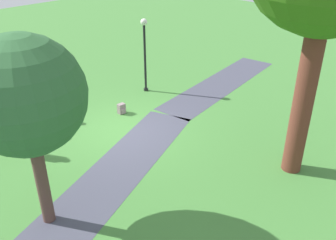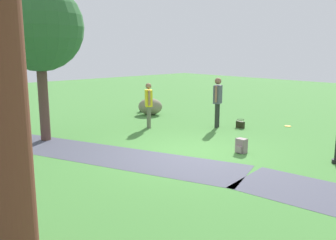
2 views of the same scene
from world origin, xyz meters
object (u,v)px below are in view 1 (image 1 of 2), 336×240
young_tree_near_path (25,97)px  frisbee_on_grass (48,90)px  woman_with_handbag (30,93)px  lamp_post (145,47)px  man_near_boulder (11,128)px  spare_backpack_on_lawn (122,109)px  handbag_on_grass (43,105)px

young_tree_near_path → frisbee_on_grass: size_ratio=20.23×
young_tree_near_path → woman_with_handbag: (-2.45, -5.39, -2.37)m
lamp_post → woman_with_handbag: (4.77, -1.12, -0.94)m
woman_with_handbag → frisbee_on_grass: woman_with_handbag is taller
woman_with_handbag → man_near_boulder: (1.63, 1.87, -0.12)m
young_tree_near_path → man_near_boulder: size_ratio=2.96×
spare_backpack_on_lawn → frisbee_on_grass: (0.91, -4.13, -0.18)m
young_tree_near_path → lamp_post: 8.51m
lamp_post → handbag_on_grass: 4.82m
young_tree_near_path → man_near_boulder: 4.40m
young_tree_near_path → lamp_post: size_ratio=1.50×
young_tree_near_path → handbag_on_grass: young_tree_near_path is taller
young_tree_near_path → handbag_on_grass: size_ratio=14.58×
man_near_boulder → frisbee_on_grass: 5.20m
lamp_post → frisbee_on_grass: lamp_post is taller
spare_backpack_on_lawn → woman_with_handbag: bearing=-38.9°
man_near_boulder → spare_backpack_on_lawn: (-4.23, 0.23, -0.74)m
young_tree_near_path → man_near_boulder: bearing=-103.0°
lamp_post → woman_with_handbag: size_ratio=1.77×
lamp_post → spare_backpack_on_lawn: lamp_post is taller
lamp_post → frisbee_on_grass: size_ratio=13.52×
young_tree_near_path → frisbee_on_grass: young_tree_near_path is taller
lamp_post → woman_with_handbag: bearing=-13.3°
spare_backpack_on_lawn → man_near_boulder: bearing=-3.1°
frisbee_on_grass → woman_with_handbag: bearing=50.3°
young_tree_near_path → woman_with_handbag: size_ratio=2.66×
young_tree_near_path → handbag_on_grass: 7.45m
lamp_post → young_tree_near_path: bearing=30.6°
lamp_post → man_near_boulder: (6.40, 0.74, -1.06)m
man_near_boulder → lamp_post: bearing=-173.4°
lamp_post → frisbee_on_grass: bearing=-45.7°
man_near_boulder → handbag_on_grass: 3.40m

